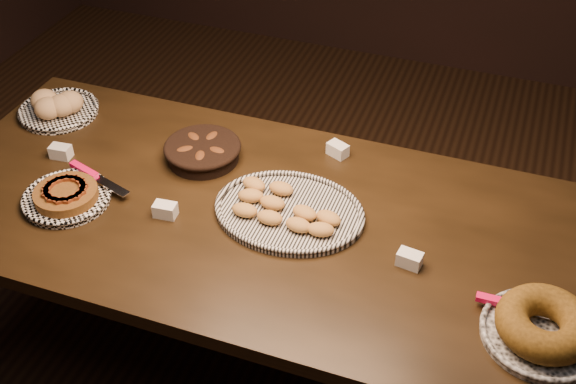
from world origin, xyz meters
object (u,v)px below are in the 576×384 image
(apple_tart_plate, at_px, (67,196))
(buffet_table, at_px, (291,239))
(bundt_cake_plate, at_px, (543,327))
(madeleine_platter, at_px, (287,210))

(apple_tart_plate, bearing_deg, buffet_table, 5.50)
(bundt_cake_plate, bearing_deg, apple_tart_plate, 163.83)
(apple_tart_plate, distance_m, madeleine_platter, 0.70)
(buffet_table, distance_m, apple_tart_plate, 0.73)
(buffet_table, height_order, apple_tart_plate, apple_tart_plate)
(buffet_table, height_order, bundt_cake_plate, bundt_cake_plate)
(apple_tart_plate, relative_size, bundt_cake_plate, 0.97)
(buffet_table, relative_size, apple_tart_plate, 7.36)
(buffet_table, relative_size, madeleine_platter, 5.09)
(bundt_cake_plate, bearing_deg, buffet_table, 150.78)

